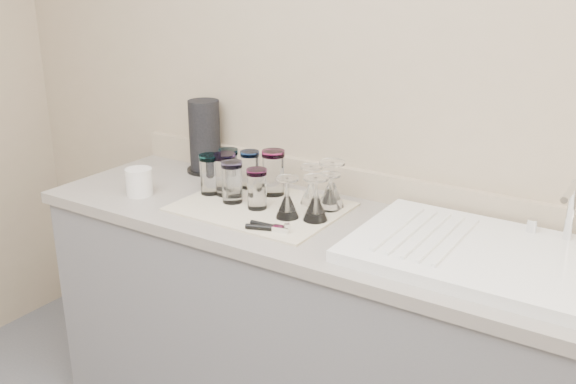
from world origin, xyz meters
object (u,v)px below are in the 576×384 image
Objects in this scene: sink_unit at (499,257)px; goblet_back_left at (311,191)px; paper_towel_roll at (205,137)px; tumbler_teal at (229,168)px; tumbler_purple at (273,172)px; tumbler_lavender at (257,189)px; tumbler_magenta at (210,174)px; goblet_extra at (331,191)px; goblet_back_right at (330,197)px; white_mug at (139,182)px; goblet_front_left at (287,204)px; goblet_front_right at (315,206)px; tumbler_extra at (225,174)px; tumbler_blue at (232,182)px; can_opener at (269,227)px; tumbler_cyan at (250,169)px.

sink_unit reaches higher than goblet_back_left.
goblet_back_left is at bearing -10.64° from paper_towel_roll.
tumbler_teal is 0.19m from tumbler_purple.
tumbler_teal reaches higher than tumbler_lavender.
tumbler_magenta is 0.45m from goblet_extra.
goblet_back_right is 0.70m from white_mug.
tumbler_purple is at bearing 135.29° from goblet_front_left.
tumbler_teal is 0.98× the size of goblet_front_right.
goblet_front_left is (0.31, -0.07, -0.03)m from tumbler_extra.
tumbler_lavender is at bearing -142.99° from goblet_extra.
sink_unit is 5.75× the size of white_mug.
tumbler_extra reaches higher than goblet_front_left.
tumbler_extra is 0.32m from white_mug.
tumbler_extra is 0.40m from goblet_front_right.
tumbler_blue is at bearing 178.69° from tumbler_lavender.
white_mug is at bearing -149.62° from tumbler_purple.
goblet_back_right is 0.43× the size of paper_towel_roll.
tumbler_lavender is at bearing -177.98° from sink_unit.
tumbler_extra is 0.37m from can_opener.
sink_unit is 0.59m from goblet_front_right.
goblet_back_right is (-0.60, 0.10, 0.03)m from sink_unit.
can_opener is 0.48× the size of paper_towel_roll.
goblet_front_left is at bearing -6.84° from tumbler_lavender.
goblet_back_left is at bearing 47.35° from tumbler_lavender.
tumbler_magenta is (-1.04, 0.00, 0.06)m from sink_unit.
white_mug is (-0.58, -0.09, -0.01)m from goblet_front_left.
tumbler_teal is at bearing 143.66° from can_opener.
paper_towel_roll is at bearing 160.43° from goblet_front_right.
goblet_back_right is at bearing 170.83° from sink_unit.
tumbler_cyan is at bearing 172.64° from tumbler_purple.
can_opener is (-0.67, -0.16, -0.00)m from sink_unit.
tumbler_teal is at bearing 119.35° from tumbler_extra.
tumbler_purple is (0.19, 0.02, 0.01)m from tumbler_teal.
paper_towel_roll reaches higher than goblet_extra.
goblet_front_left is at bearing -12.34° from tumbler_extra.
tumbler_extra reaches higher than goblet_back_left.
tumbler_blue is at bearing 16.82° from white_mug.
tumbler_purple is 0.25m from goblet_back_right.
sink_unit is 0.61m from goblet_back_right.
sink_unit reaches higher than can_opener.
goblet_front_right is at bearing -27.45° from tumbler_purple.
goblet_back_right is 0.88× the size of white_mug.
paper_towel_roll reaches higher than goblet_back_left.
tumbler_teal is at bearing 131.57° from tumbler_blue.
sink_unit is 5.89× the size of can_opener.
tumbler_extra is 1.09× the size of can_opener.
tumbler_magenta is 0.95× the size of tumbler_extra.
goblet_extra is (-0.61, 0.12, 0.04)m from sink_unit.
goblet_back_right is at bearing 18.86° from white_mug.
goblet_back_right is (0.36, -0.04, -0.03)m from tumbler_cyan.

